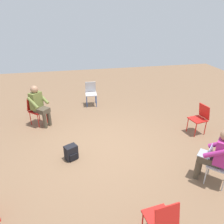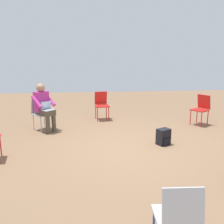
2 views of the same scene
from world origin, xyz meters
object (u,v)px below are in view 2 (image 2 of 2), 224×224
person_with_laptop (44,105)px  chair_northwest (201,107)px  chair_west (102,103)px  backpack_near_laptop_user (163,138)px  chair_east (178,217)px  chair_southwest (41,111)px

person_with_laptop → chair_northwest: bearing=138.4°
chair_northwest → chair_west: bearing=37.8°
backpack_near_laptop_user → person_with_laptop: bearing=-115.2°
chair_west → person_with_laptop: bearing=26.3°
backpack_near_laptop_user → chair_west: bearing=-152.2°
chair_northwest → person_with_laptop: (0.16, -4.34, 0.20)m
chair_east → person_with_laptop: 4.88m
chair_northwest → person_with_laptop: person_with_laptop is taller
chair_west → chair_northwest: 2.91m
chair_east → chair_west: 5.52m
chair_southwest → backpack_near_laptop_user: chair_southwest is taller
chair_west → backpack_near_laptop_user: size_ratio=2.36×
chair_southwest → chair_northwest: size_ratio=1.00×
chair_southwest → chair_northwest: same height
chair_east → backpack_near_laptop_user: 3.28m
chair_northwest → person_with_laptop: 4.34m
chair_east → chair_southwest: bearing=117.2°
person_with_laptop → backpack_near_laptop_user: 3.13m
chair_east → backpack_near_laptop_user: chair_east is taller
chair_east → chair_northwest: (-4.63, 2.39, 0.00)m
chair_southwest → chair_east: same height
chair_east → backpack_near_laptop_user: bearing=78.0°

